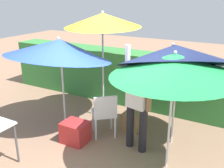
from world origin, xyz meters
TOP-DOWN VIEW (x-y plane):
  - ground_plane at (0.00, 0.00)m, footprint 24.00×24.00m
  - hedge_row at (0.00, 2.07)m, footprint 8.00×0.70m
  - umbrella_rainbow at (-0.60, 0.99)m, footprint 1.59×1.60m
  - umbrella_orange at (1.04, 0.64)m, footprint 2.10×2.01m
  - umbrella_yellow at (1.24, -0.10)m, footprint 1.90×1.89m
  - umbrella_navy at (-1.13, 0.23)m, footprint 2.11×2.12m
  - person_vendor at (0.58, 0.15)m, footprint 0.56×0.29m
  - chair_plastic at (-0.14, 0.25)m, footprint 0.62×0.62m
  - cooler_box at (-0.51, -0.21)m, footprint 0.47×0.39m
  - crate_cardboard at (0.22, 0.79)m, footprint 0.38×0.40m

SIDE VIEW (x-z plane):
  - ground_plane at x=0.00m, z-range 0.00..0.00m
  - crate_cardboard at x=0.22m, z-range 0.00..0.35m
  - cooler_box at x=-0.51m, z-range 0.00..0.41m
  - chair_plastic at x=-0.14m, z-range 0.07..0.96m
  - hedge_row at x=0.00m, z-range 0.00..1.32m
  - person_vendor at x=0.58m, z-range -0.01..1.87m
  - umbrella_navy at x=-1.13m, z-range 0.65..2.68m
  - umbrella_orange at x=1.04m, z-range 0.55..2.83m
  - umbrella_yellow at x=1.24m, z-range 0.75..2.68m
  - umbrella_rainbow at x=-0.60m, z-range 0.99..3.34m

